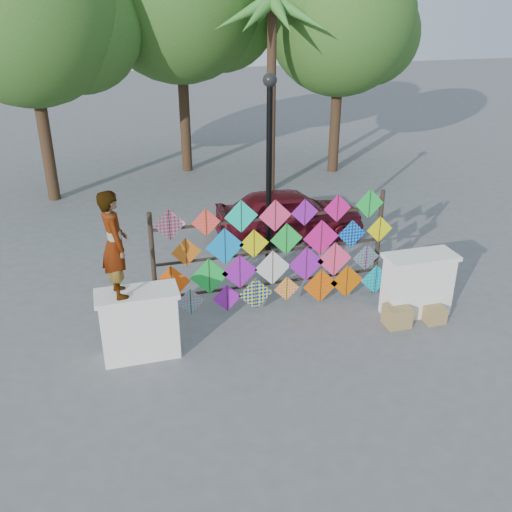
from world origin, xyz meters
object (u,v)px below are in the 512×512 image
Objects in this scene: kite_rack at (277,255)px; vendor_woman at (114,244)px; lamppost at (269,162)px; sedan at (289,214)px.

kite_rack is 2.71× the size of vendor_woman.
vendor_woman is 0.41× the size of lamppost.
lamppost is (0.21, 1.27, 1.50)m from kite_rack.
vendor_woman is at bearing -163.13° from kite_rack.
kite_rack is 1.98m from lamppost.
sedan is 0.86× the size of lamppost.
lamppost reaches higher than vendor_woman.
vendor_woman is at bearing -146.05° from lamppost.
vendor_woman is (-3.06, -0.93, 1.00)m from kite_rack.
lamppost is at bearing 153.24° from sedan.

